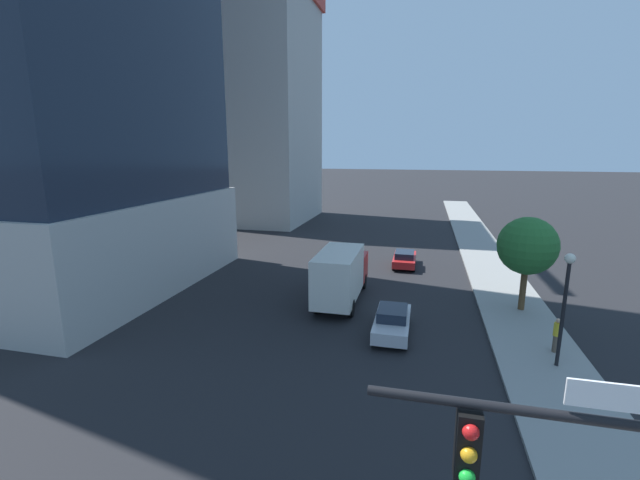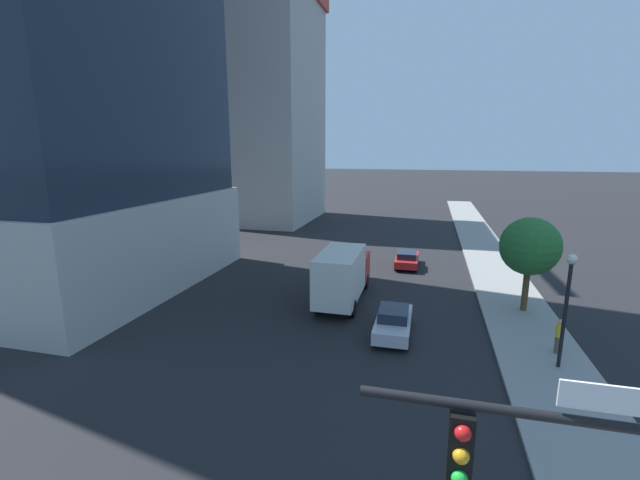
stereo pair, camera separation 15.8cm
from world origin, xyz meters
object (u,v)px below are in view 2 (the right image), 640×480
at_px(pedestrian_yellow_shirt, 559,336).
at_px(street_tree, 530,247).
at_px(street_lamp, 568,293).
at_px(car_silver, 393,322).
at_px(construction_building, 264,91).
at_px(box_truck, 343,274).
at_px(car_red, 407,259).

bearing_deg(pedestrian_yellow_shirt, street_tree, 94.16).
bearing_deg(street_lamp, street_tree, 90.85).
relative_size(street_lamp, car_silver, 1.18).
xyz_separation_m(construction_building, box_truck, (16.46, -29.22, -15.00)).
bearing_deg(street_tree, pedestrian_yellow_shirt, -85.84).
distance_m(construction_building, car_red, 32.48).
xyz_separation_m(street_tree, pedestrian_yellow_shirt, (0.40, -5.49, -3.02)).
distance_m(car_red, pedestrian_yellow_shirt, 15.82).
bearing_deg(car_silver, car_red, 90.00).
relative_size(street_lamp, box_truck, 0.67).
distance_m(street_lamp, box_truck, 12.46).
distance_m(car_silver, car_red, 13.44).
height_order(construction_building, street_lamp, construction_building).
distance_m(car_silver, pedestrian_yellow_shirt, 7.68).
relative_size(street_lamp, pedestrian_yellow_shirt, 3.07).
xyz_separation_m(street_tree, car_red, (-7.27, 8.34, -3.33)).
relative_size(car_red, box_truck, 0.55).
xyz_separation_m(street_tree, box_truck, (-10.78, -1.06, -2.12)).
distance_m(street_lamp, street_tree, 6.90).
bearing_deg(box_truck, car_silver, -48.98).
bearing_deg(street_tree, box_truck, -174.41).
bearing_deg(construction_building, street_lamp, -52.03).
bearing_deg(car_silver, street_lamp, -13.58).
height_order(car_silver, car_red, car_silver).
xyz_separation_m(car_silver, car_red, (0.00, 13.44, -0.06)).
xyz_separation_m(construction_building, street_tree, (27.25, -28.17, -12.88)).
distance_m(street_lamp, pedestrian_yellow_shirt, 2.93).
bearing_deg(car_red, street_lamp, -64.18).
xyz_separation_m(street_lamp, pedestrian_yellow_shirt, (0.30, 1.39, -2.56)).
bearing_deg(car_silver, box_truck, 131.02).
xyz_separation_m(construction_building, street_lamp, (27.35, -35.05, -13.34)).
bearing_deg(street_tree, car_silver, -144.93).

